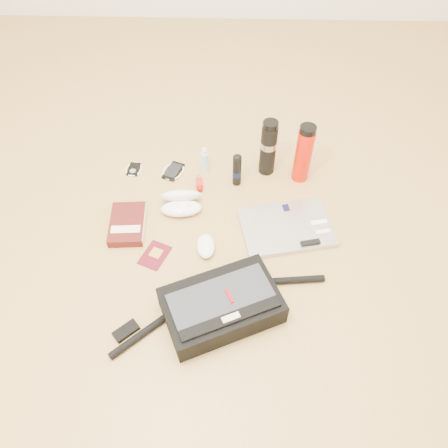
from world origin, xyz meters
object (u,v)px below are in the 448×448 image
Objects in this scene: messenger_bag at (221,306)px; thermos_black at (268,147)px; laptop at (287,227)px; thermos_red at (304,154)px; book at (128,224)px.

messenger_bag is 2.75× the size of thermos_black.
thermos_red is (0.08, 0.31, 0.13)m from laptop.
messenger_bag is 0.77m from thermos_black.
messenger_bag is 3.40× the size of book.
laptop is at bearing 32.63° from messenger_bag.
laptop is 1.44× the size of thermos_red.
thermos_red is at bearing 19.43° from book.
laptop is (0.26, 0.39, -0.04)m from messenger_bag.
book reaches higher than laptop.
laptop is 0.66m from book.
book is (-0.40, 0.39, -0.03)m from messenger_bag.
thermos_black is at bearing 165.36° from thermos_red.
laptop is 0.35m from thermos_red.
thermos_black is (-0.08, 0.35, 0.13)m from laptop.
laptop is 1.84× the size of book.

